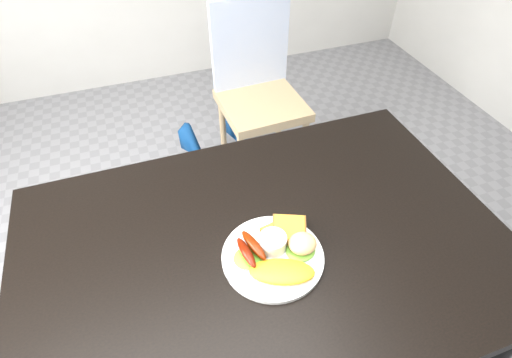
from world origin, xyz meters
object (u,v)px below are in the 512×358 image
Objects in this scene: dining_chair at (262,105)px; person at (312,102)px; dining_table at (265,247)px; plate at (273,257)px.

dining_chair is 0.25× the size of person.
plate is (0.00, -0.05, 0.03)m from dining_table.
person is 6.38× the size of plate.
dining_table is at bearing -112.24° from dining_chair.
dining_chair is 1.58× the size of plate.
plate is at bearing -111.27° from dining_chair.
dining_chair is at bearing 71.31° from plate.
person reaches higher than dining_chair.
person is (0.00, -0.49, 0.32)m from dining_chair.
dining_chair is 0.59m from person.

